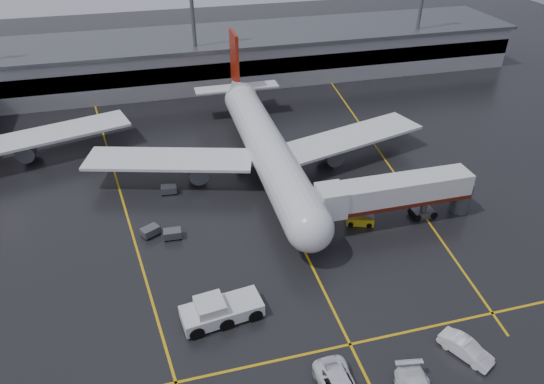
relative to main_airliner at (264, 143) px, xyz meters
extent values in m
plane|color=black|center=(0.00, -9.70, -4.21)|extent=(220.00, 220.00, 0.00)
cube|color=gold|center=(0.00, -9.70, -4.20)|extent=(0.25, 90.00, 0.02)
cube|color=gold|center=(0.00, -31.70, -4.20)|extent=(60.00, 0.25, 0.02)
cube|color=gold|center=(-20.00, 0.30, -4.20)|extent=(9.99, 69.35, 0.02)
cube|color=gold|center=(18.00, 0.30, -4.20)|extent=(7.57, 69.64, 0.02)
cube|color=gray|center=(0.00, 38.30, -0.21)|extent=(120.00, 18.00, 8.00)
cube|color=black|center=(0.00, 29.50, 0.29)|extent=(120.00, 0.40, 3.00)
cube|color=#595B60|center=(0.00, 38.30, 4.09)|extent=(122.00, 19.00, 0.60)
cylinder|color=#595B60|center=(-5.00, 32.30, 8.29)|extent=(0.70, 0.70, 25.00)
cylinder|color=#595B60|center=(40.00, 32.30, 8.29)|extent=(0.70, 0.70, 25.00)
cylinder|color=silver|center=(0.00, -1.70, -0.01)|extent=(5.20, 36.00, 5.20)
sphere|color=silver|center=(0.00, -19.70, -0.01)|extent=(5.20, 5.20, 5.20)
cone|color=silver|center=(0.00, 19.30, 0.59)|extent=(4.94, 8.00, 4.94)
cube|color=maroon|center=(0.00, 20.30, 5.49)|extent=(0.50, 5.50, 8.50)
cube|color=silver|center=(0.00, 19.30, 0.79)|extent=(14.00, 3.00, 0.25)
cube|color=silver|center=(-13.00, 0.30, -0.81)|extent=(22.80, 11.83, 0.40)
cube|color=silver|center=(13.00, 0.30, -0.81)|extent=(22.80, 11.83, 0.40)
cylinder|color=#595B60|center=(-9.50, -0.70, -2.21)|extent=(2.60, 4.50, 2.60)
cylinder|color=#595B60|center=(9.50, -0.70, -2.21)|extent=(2.60, 4.50, 2.60)
cylinder|color=#595B60|center=(0.00, -16.70, -3.21)|extent=(0.56, 0.56, 2.00)
cylinder|color=#595B60|center=(-3.20, 1.30, -3.21)|extent=(0.56, 0.56, 2.00)
cylinder|color=#595B60|center=(3.20, 1.30, -3.21)|extent=(0.56, 0.56, 2.00)
cylinder|color=black|center=(0.00, -16.70, -3.76)|extent=(0.40, 1.10, 1.10)
cylinder|color=black|center=(-3.20, 1.30, -3.66)|extent=(1.00, 1.40, 1.40)
cylinder|color=black|center=(3.20, 1.30, -3.66)|extent=(1.00, 1.40, 1.40)
cube|color=silver|center=(-29.00, 12.30, -0.81)|extent=(22.80, 11.83, 0.40)
cylinder|color=#595B60|center=(-32.50, 11.30, -2.21)|extent=(2.60, 4.50, 2.60)
cube|color=silver|center=(12.00, -15.70, 0.19)|extent=(18.00, 3.20, 3.00)
cube|color=#4B150C|center=(12.00, -15.70, -1.11)|extent=(18.00, 3.30, 0.50)
cube|color=silver|center=(3.80, -15.70, 0.19)|extent=(3.00, 3.40, 3.30)
cylinder|color=#595B60|center=(16.00, -15.70, -2.71)|extent=(0.80, 0.80, 3.00)
cube|color=#595B60|center=(16.00, -15.70, -3.76)|extent=(2.60, 1.60, 0.90)
cylinder|color=#595B60|center=(21.00, -15.70, -2.21)|extent=(2.40, 2.40, 4.00)
cylinder|color=black|center=(14.90, -15.70, -3.76)|extent=(0.90, 1.80, 0.90)
cylinder|color=black|center=(17.10, -15.70, -3.76)|extent=(0.90, 1.80, 0.90)
cube|color=silver|center=(-10.54, -25.72, -3.24)|extent=(7.89, 3.97, 1.30)
cube|color=silver|center=(-11.62, -25.85, -2.16)|extent=(2.90, 2.90, 1.08)
cube|color=black|center=(-11.62, -25.85, -2.16)|extent=(2.61, 2.61, 0.97)
cylinder|color=black|center=(-13.33, -26.08, -3.61)|extent=(1.81, 3.39, 1.40)
cylinder|color=black|center=(-10.54, -25.72, -3.61)|extent=(1.81, 3.39, 1.40)
cylinder|color=black|center=(-7.76, -25.36, -3.61)|extent=(1.81, 3.39, 1.40)
cube|color=gold|center=(7.97, -15.15, -3.71)|extent=(3.54, 2.39, 1.00)
cube|color=#595B60|center=(7.97, -15.15, -2.76)|extent=(3.24, 1.84, 1.14)
cylinder|color=black|center=(6.94, -14.78, -3.94)|extent=(1.12, 1.67, 0.64)
cylinder|color=black|center=(8.99, -15.52, -3.94)|extent=(1.12, 1.67, 0.64)
imported|color=white|center=(9.26, -35.26, -3.42)|extent=(3.65, 5.00, 1.57)
cube|color=#595B60|center=(-13.99, -12.27, -3.56)|extent=(2.05, 1.38, 0.90)
cylinder|color=black|center=(-14.81, -12.74, -4.03)|extent=(0.40, 0.20, 0.40)
cylinder|color=black|center=(-13.21, -12.80, -4.03)|extent=(0.40, 0.20, 0.40)
cylinder|color=black|center=(-14.76, -11.74, -4.03)|extent=(0.40, 0.20, 0.40)
cylinder|color=black|center=(-13.17, -11.81, -4.03)|extent=(0.40, 0.20, 0.40)
cube|color=#595B60|center=(-16.42, -11.10, -3.56)|extent=(2.38, 2.10, 0.90)
cylinder|color=black|center=(-16.88, -11.92, -4.03)|extent=(0.40, 0.20, 0.40)
cylinder|color=black|center=(-15.48, -11.16, -4.03)|extent=(0.40, 0.20, 0.40)
cylinder|color=black|center=(-17.36, -11.04, -4.03)|extent=(0.40, 0.20, 0.40)
cylinder|color=black|center=(-15.96, -10.28, -4.03)|extent=(0.40, 0.20, 0.40)
cube|color=#595B60|center=(-13.58, -2.68, -3.56)|extent=(2.10, 1.46, 0.90)
cylinder|color=black|center=(-14.42, -3.11, -4.03)|extent=(0.40, 0.20, 0.40)
cylinder|color=black|center=(-12.83, -3.24, -4.03)|extent=(0.40, 0.20, 0.40)
cylinder|color=black|center=(-14.34, -2.12, -4.03)|extent=(0.40, 0.20, 0.40)
cylinder|color=black|center=(-12.75, -2.25, -4.03)|extent=(0.40, 0.20, 0.40)
camera|label=1|loc=(-14.24, -58.36, 31.45)|focal=32.55mm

